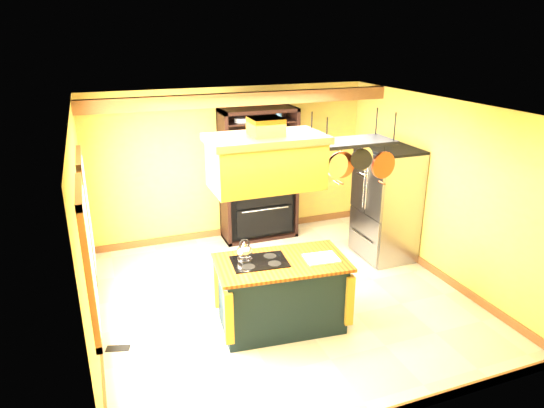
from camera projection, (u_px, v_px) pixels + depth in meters
floor at (283, 297)px, 6.93m from camera, size 5.00×5.00×0.00m
ceiling at (285, 107)px, 6.01m from camera, size 5.00×5.00×0.00m
wall_back at (232, 164)px, 8.67m from camera, size 5.00×0.02×2.70m
wall_front at (390, 302)px, 4.27m from camera, size 5.00×0.02×2.70m
wall_left at (85, 236)px, 5.64m from camera, size 0.02×5.00×2.70m
wall_right at (437, 189)px, 7.30m from camera, size 0.02×5.00×2.70m
ceiling_beam at (244, 99)px, 7.55m from camera, size 5.00×0.15×0.20m
window_near at (89, 260)px, 4.93m from camera, size 0.06×1.06×1.56m
window_far at (87, 214)px, 6.16m from camera, size 0.06×1.06×1.56m
kitchen_island at (281, 293)px, 6.13m from camera, size 1.70×1.06×1.11m
range_hood at (266, 159)px, 5.46m from camera, size 1.32×0.75×0.80m
pot_rack at (353, 152)px, 5.84m from camera, size 1.09×0.50×0.82m
refrigerator at (386, 206)px, 7.94m from camera, size 0.79×0.93×1.82m
hutch at (258, 189)px, 8.73m from camera, size 1.33×0.60×2.36m
floor_register at (118, 348)px, 5.81m from camera, size 0.30×0.19×0.01m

